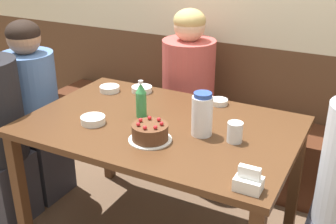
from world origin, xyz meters
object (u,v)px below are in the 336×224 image
person_grey_tee (188,98)px  bowl_side_dish (110,89)px  bench_seat (214,145)px  water_pitcher (202,114)px  soju_bottle (141,100)px  glass_water_tall (235,132)px  bowl_rice_small (219,102)px  napkin_holder (249,182)px  person_dark_striped (34,115)px  bowl_soup_white (93,120)px  birthday_cake (150,132)px  bowl_sauce_shallow (142,89)px

person_grey_tee → bowl_side_dish: bearing=-36.2°
bench_seat → bowl_side_dish: bowl_side_dish is taller
water_pitcher → person_grey_tee: (-0.42, 0.75, -0.25)m
soju_bottle → glass_water_tall: 0.56m
bowl_rice_small → bowl_side_dish: 0.71m
soju_bottle → napkin_holder: size_ratio=1.90×
napkin_holder → person_dark_striped: person_dark_striped is taller
bowl_soup_white → bench_seat: bearing=72.3°
water_pitcher → bowl_rice_small: water_pitcher is taller
glass_water_tall → person_dark_striped: (-1.40, 0.07, -0.22)m
napkin_holder → birthday_cake: bearing=161.2°
person_dark_striped → soju_bottle: bearing=-1.4°
bench_seat → water_pitcher: water_pitcher is taller
bowl_side_dish → glass_water_tall: 0.98m
bowl_side_dish → person_grey_tee: size_ratio=0.10×
birthday_cake → water_pitcher: bearing=41.6°
bowl_side_dish → person_grey_tee: (0.34, 0.46, -0.16)m
bowl_sauce_shallow → person_dark_striped: 0.74m
napkin_holder → bowl_side_dish: napkin_holder is taller
soju_bottle → person_grey_tee: size_ratio=0.17×
bench_seat → soju_bottle: bearing=-99.7°
birthday_cake → glass_water_tall: birthday_cake is taller
soju_bottle → glass_water_tall: soju_bottle is taller
water_pitcher → bowl_side_dish: size_ratio=1.79×
person_grey_tee → person_dark_striped: 1.05m
soju_bottle → bowl_side_dish: (-0.38, 0.24, -0.08)m
birthday_cake → person_dark_striped: bearing=166.5°
birthday_cake → bowl_sauce_shallow: birthday_cake is taller
soju_bottle → bowl_rice_small: 0.49m
bench_seat → birthday_cake: bearing=-87.4°
bowl_sauce_shallow → soju_bottle: bearing=-59.5°
bowl_soup_white → person_grey_tee: size_ratio=0.11×
birthday_cake → bowl_soup_white: bearing=175.8°
birthday_cake → glass_water_tall: bearing=25.5°
water_pitcher → napkin_holder: (0.36, -0.37, -0.07)m
bowl_sauce_shallow → person_dark_striped: person_dark_striped is taller
bowl_side_dish → birthday_cake: bearing=-39.5°
birthday_cake → bowl_sauce_shallow: (-0.38, 0.55, -0.02)m
napkin_holder → person_dark_striped: 1.65m
napkin_holder → bowl_rice_small: napkin_holder is taller
soju_bottle → person_dark_striped: bearing=178.6°
water_pitcher → bowl_sauce_shallow: bearing=146.7°
water_pitcher → bowl_sauce_shallow: 0.69m
birthday_cake → bowl_side_dish: 0.73m
bench_seat → bowl_soup_white: 1.18m
bowl_soup_white → bowl_sauce_shallow: 0.53m
soju_bottle → bowl_side_dish: bearing=147.9°
person_grey_tee → napkin_holder: bearing=35.0°
bowl_soup_white → bowl_side_dish: size_ratio=1.04×
napkin_holder → bowl_side_dish: (-1.12, 0.65, -0.02)m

